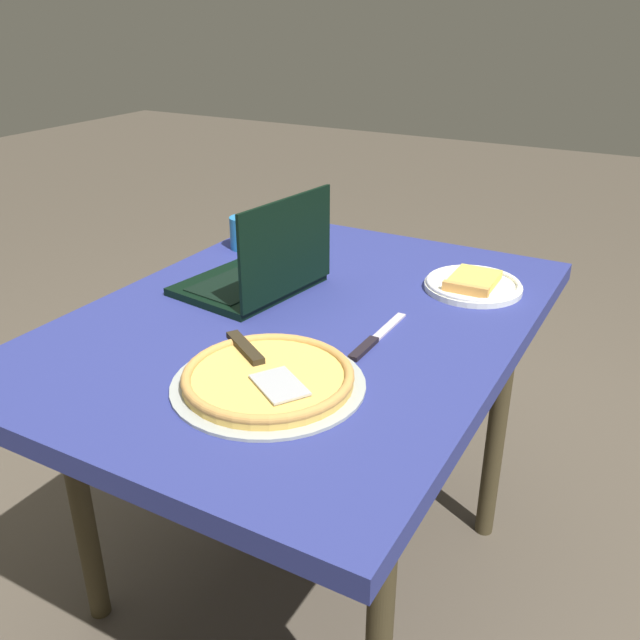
{
  "coord_description": "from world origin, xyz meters",
  "views": [
    {
      "loc": [
        -1.17,
        -0.69,
        1.36
      ],
      "look_at": [
        -0.05,
        -0.07,
        0.76
      ],
      "focal_mm": 38.41,
      "sensor_mm": 36.0,
      "label": 1
    }
  ],
  "objects_px": {
    "pizza_tray": "(268,378)",
    "table_knife": "(373,340)",
    "dining_table": "(303,341)",
    "pizza_plate": "(473,284)",
    "laptop": "(260,272)",
    "drink_cup": "(244,232)"
  },
  "relations": [
    {
      "from": "laptop",
      "to": "drink_cup",
      "type": "distance_m",
      "value": 0.31
    },
    {
      "from": "table_knife",
      "to": "pizza_plate",
      "type": "bearing_deg",
      "value": -14.04
    },
    {
      "from": "pizza_plate",
      "to": "table_knife",
      "type": "bearing_deg",
      "value": 165.96
    },
    {
      "from": "dining_table",
      "to": "table_knife",
      "type": "relative_size",
      "value": 5.12
    },
    {
      "from": "laptop",
      "to": "table_knife",
      "type": "height_order",
      "value": "laptop"
    },
    {
      "from": "laptop",
      "to": "table_knife",
      "type": "xyz_separation_m",
      "value": [
        -0.11,
        -0.34,
        -0.04
      ]
    },
    {
      "from": "table_knife",
      "to": "dining_table",
      "type": "bearing_deg",
      "value": 76.81
    },
    {
      "from": "pizza_plate",
      "to": "pizza_tray",
      "type": "distance_m",
      "value": 0.63
    },
    {
      "from": "pizza_tray",
      "to": "table_knife",
      "type": "height_order",
      "value": "pizza_tray"
    },
    {
      "from": "pizza_plate",
      "to": "laptop",
      "type": "bearing_deg",
      "value": 120.29
    },
    {
      "from": "table_knife",
      "to": "drink_cup",
      "type": "distance_m",
      "value": 0.65
    },
    {
      "from": "dining_table",
      "to": "pizza_plate",
      "type": "bearing_deg",
      "value": -41.66
    },
    {
      "from": "drink_cup",
      "to": "dining_table",
      "type": "bearing_deg",
      "value": -129.49
    },
    {
      "from": "laptop",
      "to": "pizza_tray",
      "type": "xyz_separation_m",
      "value": [
        -0.35,
        -0.25,
        -0.03
      ]
    },
    {
      "from": "pizza_tray",
      "to": "table_knife",
      "type": "xyz_separation_m",
      "value": [
        0.25,
        -0.09,
        -0.01
      ]
    },
    {
      "from": "pizza_plate",
      "to": "pizza_tray",
      "type": "bearing_deg",
      "value": 163.41
    },
    {
      "from": "laptop",
      "to": "pizza_plate",
      "type": "bearing_deg",
      "value": -59.71
    },
    {
      "from": "laptop",
      "to": "drink_cup",
      "type": "bearing_deg",
      "value": 41.51
    },
    {
      "from": "dining_table",
      "to": "drink_cup",
      "type": "height_order",
      "value": "drink_cup"
    },
    {
      "from": "laptop",
      "to": "table_knife",
      "type": "bearing_deg",
      "value": -107.27
    },
    {
      "from": "dining_table",
      "to": "table_knife",
      "type": "distance_m",
      "value": 0.21
    },
    {
      "from": "laptop",
      "to": "pizza_plate",
      "type": "height_order",
      "value": "laptop"
    }
  ]
}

